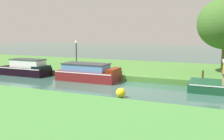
{
  "coord_description": "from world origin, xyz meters",
  "views": [
    {
      "loc": [
        5.22,
        -14.81,
        3.53
      ],
      "look_at": [
        -1.62,
        1.2,
        0.9
      ],
      "focal_mm": 39.55,
      "sensor_mm": 36.0,
      "label": 1
    }
  ],
  "objects_px": {
    "maroon_narrowboat": "(88,73)",
    "lamp_post": "(76,51)",
    "black_cruiser": "(26,68)",
    "mooring_post_near": "(203,75)",
    "channel_buoy": "(121,93)"
  },
  "relations": [
    {
      "from": "mooring_post_near",
      "to": "channel_buoy",
      "type": "relative_size",
      "value": 1.14
    },
    {
      "from": "lamp_post",
      "to": "mooring_post_near",
      "type": "height_order",
      "value": "lamp_post"
    },
    {
      "from": "maroon_narrowboat",
      "to": "channel_buoy",
      "type": "relative_size",
      "value": 8.59
    },
    {
      "from": "lamp_post",
      "to": "mooring_post_near",
      "type": "xyz_separation_m",
      "value": [
        10.29,
        -0.64,
        -1.28
      ]
    },
    {
      "from": "maroon_narrowboat",
      "to": "channel_buoy",
      "type": "distance_m",
      "value": 5.45
    },
    {
      "from": "channel_buoy",
      "to": "lamp_post",
      "type": "bearing_deg",
      "value": 137.41
    },
    {
      "from": "black_cruiser",
      "to": "channel_buoy",
      "type": "height_order",
      "value": "black_cruiser"
    },
    {
      "from": "lamp_post",
      "to": "maroon_narrowboat",
      "type": "bearing_deg",
      "value": -42.77
    },
    {
      "from": "channel_buoy",
      "to": "mooring_post_near",
      "type": "bearing_deg",
      "value": 52.78
    },
    {
      "from": "black_cruiser",
      "to": "lamp_post",
      "type": "xyz_separation_m",
      "value": [
        3.62,
        2.16,
        1.41
      ]
    },
    {
      "from": "maroon_narrowboat",
      "to": "lamp_post",
      "type": "xyz_separation_m",
      "value": [
        -2.33,
        2.16,
        1.41
      ]
    },
    {
      "from": "maroon_narrowboat",
      "to": "mooring_post_near",
      "type": "bearing_deg",
      "value": 10.78
    },
    {
      "from": "lamp_post",
      "to": "channel_buoy",
      "type": "distance_m",
      "value": 8.79
    },
    {
      "from": "mooring_post_near",
      "to": "channel_buoy",
      "type": "xyz_separation_m",
      "value": [
        -3.94,
        -5.19,
        -0.44
      ]
    },
    {
      "from": "maroon_narrowboat",
      "to": "lamp_post",
      "type": "bearing_deg",
      "value": 137.23
    }
  ]
}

